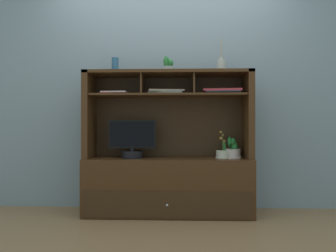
% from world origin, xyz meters
% --- Properties ---
extents(floor_plane, '(6.00, 6.00, 0.02)m').
position_xyz_m(floor_plane, '(0.00, 0.00, -0.01)').
color(floor_plane, olive).
rests_on(floor_plane, ground).
extents(back_wall, '(6.00, 0.02, 2.80)m').
position_xyz_m(back_wall, '(0.00, 0.26, 1.40)').
color(back_wall, '#7D939E').
rests_on(back_wall, ground).
extents(media_console, '(1.64, 0.48, 1.41)m').
position_xyz_m(media_console, '(0.00, 0.01, 0.43)').
color(media_console, '#432813').
rests_on(media_console, ground).
extents(tv_monitor, '(0.47, 0.21, 0.38)m').
position_xyz_m(tv_monitor, '(-0.35, -0.03, 0.71)').
color(tv_monitor, black).
rests_on(tv_monitor, media_console).
extents(potted_orchid, '(0.15, 0.15, 0.27)m').
position_xyz_m(potted_orchid, '(0.54, -0.01, 0.60)').
color(potted_orchid, beige).
rests_on(potted_orchid, media_console).
extents(potted_fern, '(0.17, 0.17, 0.21)m').
position_xyz_m(potted_fern, '(0.64, 0.01, 0.63)').
color(potted_fern, beige).
rests_on(potted_fern, media_console).
extents(magazine_stack_left, '(0.28, 0.24, 0.02)m').
position_xyz_m(magazine_stack_left, '(-0.53, -0.02, 1.20)').
color(magazine_stack_left, '#A42825').
rests_on(magazine_stack_left, media_console).
extents(magazine_stack_centre, '(0.38, 0.24, 0.04)m').
position_xyz_m(magazine_stack_centre, '(0.53, -0.05, 1.21)').
color(magazine_stack_centre, '#2E434A').
rests_on(magazine_stack_centre, media_console).
extents(magazine_stack_right, '(0.35, 0.24, 0.04)m').
position_xyz_m(magazine_stack_right, '(-0.01, -0.06, 1.21)').
color(magazine_stack_right, slate).
rests_on(magazine_stack_right, media_console).
extents(diffuser_bottle, '(0.08, 0.08, 0.33)m').
position_xyz_m(diffuser_bottle, '(0.53, 0.03, 1.48)').
color(diffuser_bottle, '#B3B7AE').
rests_on(diffuser_bottle, media_console).
extents(potted_succulent, '(0.13, 0.13, 0.16)m').
position_xyz_m(potted_succulent, '(-0.00, 0.02, 1.48)').
color(potted_succulent, '#91999C').
rests_on(potted_succulent, media_console).
extents(ceramic_vase, '(0.07, 0.07, 0.15)m').
position_xyz_m(ceramic_vase, '(-0.53, 0.01, 1.49)').
color(ceramic_vase, '#2E5F84').
rests_on(ceramic_vase, media_console).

